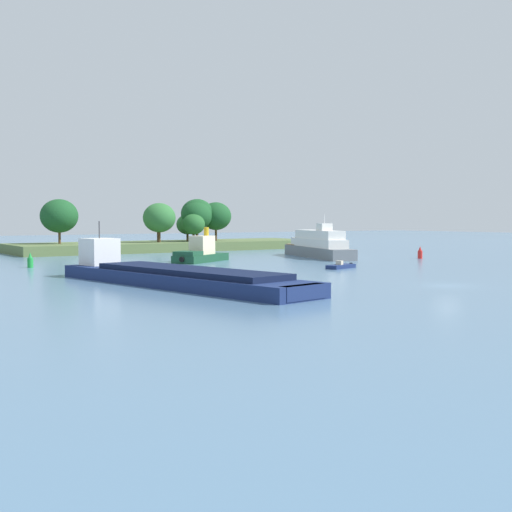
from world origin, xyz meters
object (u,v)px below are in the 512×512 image
object	(u,v)px
fishing_skiff	(341,266)
white_riverboat	(318,246)
cargo_barge	(172,275)
tugboat	(200,253)
channel_buoy_red	(420,253)
channel_buoy_green	(30,261)

from	to	relation	value
fishing_skiff	white_riverboat	size ratio (longest dim) A/B	0.23
cargo_barge	white_riverboat	world-z (taller)	white_riverboat
fishing_skiff	white_riverboat	distance (m)	22.82
tugboat	white_riverboat	bearing A→B (deg)	-2.37
fishing_skiff	channel_buoy_red	world-z (taller)	channel_buoy_red
tugboat	channel_buoy_red	size ratio (longest dim) A/B	5.64
channel_buoy_red	white_riverboat	bearing A→B (deg)	132.62
tugboat	channel_buoy_green	size ratio (longest dim) A/B	5.64
white_riverboat	channel_buoy_red	world-z (taller)	white_riverboat
fishing_skiff	white_riverboat	world-z (taller)	white_riverboat
white_riverboat	channel_buoy_green	size ratio (longest dim) A/B	11.04
white_riverboat	channel_buoy_red	xyz separation A→B (m)	(10.53, -11.44, -1.03)
tugboat	fishing_skiff	distance (m)	21.79
fishing_skiff	channel_buoy_red	xyz separation A→B (m)	(22.71, 7.79, 0.55)
channel_buoy_green	white_riverboat	bearing A→B (deg)	-4.11
fishing_skiff	channel_buoy_red	bearing A→B (deg)	18.93
white_riverboat	cargo_barge	bearing A→B (deg)	-146.01
fishing_skiff	tugboat	bearing A→B (deg)	112.71
fishing_skiff	channel_buoy_green	world-z (taller)	channel_buoy_green
channel_buoy_red	fishing_skiff	bearing A→B (deg)	-161.07
cargo_barge	channel_buoy_red	world-z (taller)	cargo_barge
channel_buoy_red	channel_buoy_green	xyz separation A→B (m)	(-53.88, 14.56, 0.00)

